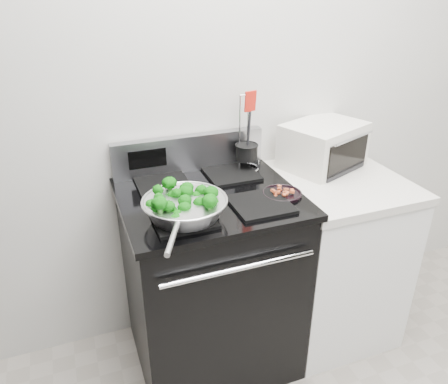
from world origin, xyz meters
name	(u,v)px	position (x,y,z in m)	size (l,w,h in m)	color
back_wall	(244,84)	(0.00, 1.75, 1.35)	(4.00, 0.02, 2.70)	beige
gas_range	(211,278)	(-0.30, 1.41, 0.49)	(0.79, 0.69, 1.13)	black
counter	(330,255)	(0.39, 1.41, 0.46)	(0.62, 0.68, 0.92)	white
skillet	(185,207)	(-0.46, 1.25, 1.00)	(0.34, 0.52, 0.07)	silver
broccoli_pile	(185,202)	(-0.46, 1.25, 1.02)	(0.27, 0.27, 0.09)	black
bacon_plate	(282,192)	(0.00, 1.30, 0.97)	(0.18, 0.18, 0.04)	black
utensil_holder	(247,156)	(-0.03, 1.62, 1.02)	(0.13, 0.13, 0.40)	silver
toaster_oven	(323,145)	(0.39, 1.58, 1.04)	(0.48, 0.43, 0.23)	silver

